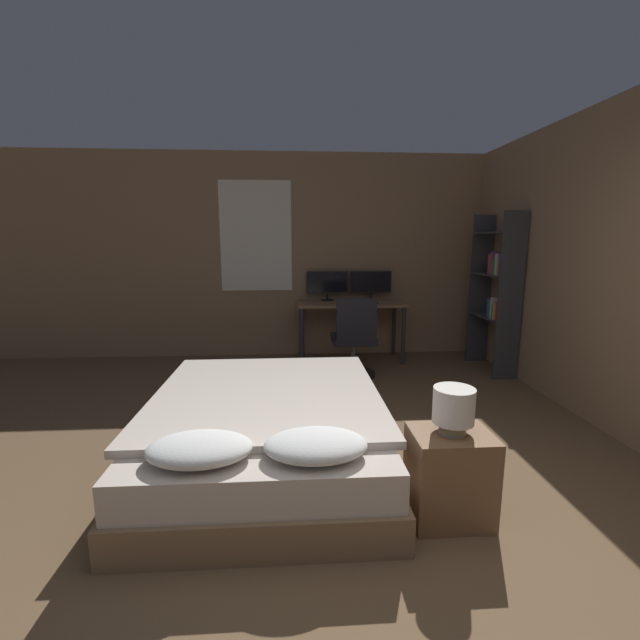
{
  "coord_description": "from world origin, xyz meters",
  "views": [
    {
      "loc": [
        -0.44,
        -1.57,
        1.57
      ],
      "look_at": [
        -0.15,
        2.8,
        0.75
      ],
      "focal_mm": 24.0,
      "sensor_mm": 36.0,
      "label": 1
    }
  ],
  "objects_px": {
    "bedside_lamp": "(454,406)",
    "bookshelf": "(498,287)",
    "bed": "(267,430)",
    "monitor_left": "(327,283)",
    "computer_mouse": "(376,303)",
    "keyboard": "(353,304)",
    "nightstand": "(449,476)",
    "office_chair": "(354,344)",
    "monitor_right": "(371,283)",
    "desk": "(351,310)"
  },
  "relations": [
    {
      "from": "bookshelf",
      "to": "desk",
      "type": "bearing_deg",
      "value": 159.42
    },
    {
      "from": "desk",
      "to": "computer_mouse",
      "type": "height_order",
      "value": "computer_mouse"
    },
    {
      "from": "monitor_right",
      "to": "office_chair",
      "type": "relative_size",
      "value": 0.59
    },
    {
      "from": "bed",
      "to": "keyboard",
      "type": "distance_m",
      "value": 2.66
    },
    {
      "from": "monitor_left",
      "to": "computer_mouse",
      "type": "distance_m",
      "value": 0.74
    },
    {
      "from": "keyboard",
      "to": "bookshelf",
      "type": "xyz_separation_m",
      "value": [
        1.65,
        -0.42,
        0.25
      ]
    },
    {
      "from": "monitor_left",
      "to": "office_chair",
      "type": "xyz_separation_m",
      "value": [
        0.24,
        -0.93,
        -0.61
      ]
    },
    {
      "from": "monitor_right",
      "to": "keyboard",
      "type": "xyz_separation_m",
      "value": [
        -0.29,
        -0.4,
        -0.22
      ]
    },
    {
      "from": "bed",
      "to": "nightstand",
      "type": "relative_size",
      "value": 3.96
    },
    {
      "from": "desk",
      "to": "monitor_left",
      "type": "xyz_separation_m",
      "value": [
        -0.29,
        0.2,
        0.33
      ]
    },
    {
      "from": "office_chair",
      "to": "bookshelf",
      "type": "distance_m",
      "value": 1.83
    },
    {
      "from": "monitor_left",
      "to": "keyboard",
      "type": "bearing_deg",
      "value": -53.69
    },
    {
      "from": "desk",
      "to": "nightstand",
      "type": "bearing_deg",
      "value": -88.13
    },
    {
      "from": "bed",
      "to": "bookshelf",
      "type": "xyz_separation_m",
      "value": [
        2.6,
        2.0,
        0.79
      ]
    },
    {
      "from": "office_chair",
      "to": "keyboard",
      "type": "bearing_deg",
      "value": 83.79
    },
    {
      "from": "bed",
      "to": "bedside_lamp",
      "type": "relative_size",
      "value": 7.91
    },
    {
      "from": "bedside_lamp",
      "to": "bookshelf",
      "type": "xyz_separation_m",
      "value": [
        1.54,
        2.7,
        0.36
      ]
    },
    {
      "from": "bed",
      "to": "office_chair",
      "type": "bearing_deg",
      "value": 64.7
    },
    {
      "from": "keyboard",
      "to": "office_chair",
      "type": "distance_m",
      "value": 0.66
    },
    {
      "from": "desk",
      "to": "computer_mouse",
      "type": "bearing_deg",
      "value": -34.11
    },
    {
      "from": "desk",
      "to": "keyboard",
      "type": "height_order",
      "value": "keyboard"
    },
    {
      "from": "monitor_right",
      "to": "bookshelf",
      "type": "height_order",
      "value": "bookshelf"
    },
    {
      "from": "bed",
      "to": "bookshelf",
      "type": "bearing_deg",
      "value": 37.53
    },
    {
      "from": "monitor_right",
      "to": "keyboard",
      "type": "bearing_deg",
      "value": -126.31
    },
    {
      "from": "monitor_right",
      "to": "office_chair",
      "type": "xyz_separation_m",
      "value": [
        -0.35,
        -0.93,
        -0.61
      ]
    },
    {
      "from": "keyboard",
      "to": "office_chair",
      "type": "bearing_deg",
      "value": -96.21
    },
    {
      "from": "nightstand",
      "to": "keyboard",
      "type": "xyz_separation_m",
      "value": [
        -0.11,
        3.12,
        0.52
      ]
    },
    {
      "from": "computer_mouse",
      "to": "bookshelf",
      "type": "bearing_deg",
      "value": -17.26
    },
    {
      "from": "desk",
      "to": "keyboard",
      "type": "distance_m",
      "value": 0.23
    },
    {
      "from": "bookshelf",
      "to": "bed",
      "type": "bearing_deg",
      "value": -142.47
    },
    {
      "from": "bedside_lamp",
      "to": "desk",
      "type": "height_order",
      "value": "bedside_lamp"
    },
    {
      "from": "bookshelf",
      "to": "keyboard",
      "type": "bearing_deg",
      "value": 165.65
    },
    {
      "from": "nightstand",
      "to": "monitor_right",
      "type": "height_order",
      "value": "monitor_right"
    },
    {
      "from": "desk",
      "to": "keyboard",
      "type": "relative_size",
      "value": 3.44
    },
    {
      "from": "bedside_lamp",
      "to": "computer_mouse",
      "type": "height_order",
      "value": "computer_mouse"
    },
    {
      "from": "nightstand",
      "to": "desk",
      "type": "bearing_deg",
      "value": 91.87
    },
    {
      "from": "bedside_lamp",
      "to": "monitor_right",
      "type": "relative_size",
      "value": 0.46
    },
    {
      "from": "monitor_left",
      "to": "office_chair",
      "type": "relative_size",
      "value": 0.59
    },
    {
      "from": "monitor_left",
      "to": "office_chair",
      "type": "height_order",
      "value": "monitor_left"
    },
    {
      "from": "bed",
      "to": "keyboard",
      "type": "relative_size",
      "value": 5.09
    },
    {
      "from": "bedside_lamp",
      "to": "computer_mouse",
      "type": "relative_size",
      "value": 3.71
    },
    {
      "from": "nightstand",
      "to": "bed",
      "type": "bearing_deg",
      "value": 146.75
    },
    {
      "from": "desk",
      "to": "office_chair",
      "type": "bearing_deg",
      "value": -94.53
    },
    {
      "from": "monitor_right",
      "to": "bookshelf",
      "type": "relative_size",
      "value": 0.3
    },
    {
      "from": "nightstand",
      "to": "bedside_lamp",
      "type": "height_order",
      "value": "bedside_lamp"
    },
    {
      "from": "nightstand",
      "to": "monitor_left",
      "type": "height_order",
      "value": "monitor_left"
    },
    {
      "from": "bedside_lamp",
      "to": "bookshelf",
      "type": "bearing_deg",
      "value": 60.23
    },
    {
      "from": "nightstand",
      "to": "desk",
      "type": "relative_size",
      "value": 0.37
    },
    {
      "from": "bookshelf",
      "to": "office_chair",
      "type": "bearing_deg",
      "value": -176.46
    },
    {
      "from": "monitor_right",
      "to": "computer_mouse",
      "type": "height_order",
      "value": "monitor_right"
    }
  ]
}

